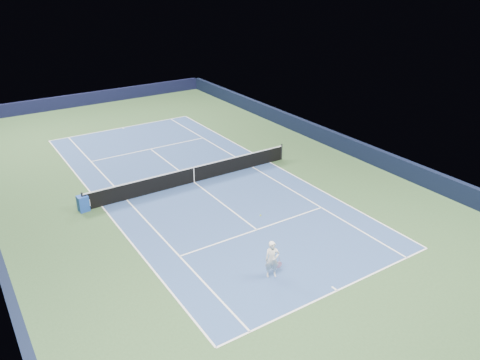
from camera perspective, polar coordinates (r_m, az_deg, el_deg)
ground at (r=27.42m, az=-5.60°, el=-0.28°), size 40.00×40.00×0.00m
wall_far at (r=44.85m, az=-17.74°, el=9.46°), size 22.00×0.35×1.10m
wall_right at (r=33.16m, az=11.17°, el=4.94°), size 0.35×40.00×1.10m
court_surface at (r=27.42m, az=-5.60°, el=-0.27°), size 10.97×23.77×0.01m
baseline_far at (r=37.68m, az=-14.14°, el=6.21°), size 10.97×0.08×0.00m
baseline_near at (r=19.14m, az=11.76°, el=-13.06°), size 10.97×0.08×0.00m
sideline_doubles_right at (r=30.08m, az=3.67°, el=2.16°), size 0.08×23.77×0.00m
sideline_doubles_left at (r=25.67m, az=-16.49°, el=-3.09°), size 0.08×23.77×0.00m
sideline_singles_right at (r=29.34m, az=1.51°, el=1.60°), size 0.08×23.77×0.00m
sideline_singles_left at (r=26.01m, az=-13.64°, el=-2.36°), size 0.08×23.77×0.00m
service_line_far at (r=32.81m, az=-10.85°, el=3.74°), size 8.23×0.08×0.00m
service_line_near at (r=22.56m, az=2.07°, el=-6.07°), size 8.23×0.08×0.00m
center_service_line at (r=27.42m, az=-5.60°, el=-0.26°), size 0.08×12.80×0.00m
center_mark_far at (r=37.55m, az=-14.07°, el=6.15°), size 0.08×0.30×0.00m
center_mark_near at (r=19.22m, az=11.44°, el=-12.84°), size 0.08×0.30×0.00m
tennis_net at (r=27.21m, az=-5.65°, el=0.69°), size 12.90×0.10×1.07m
sponsor_cube at (r=25.33m, az=-18.58°, el=-2.72°), size 0.59×0.51×0.84m
tennis_player at (r=19.10m, az=3.95°, el=-9.63°), size 0.81×1.33×2.36m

